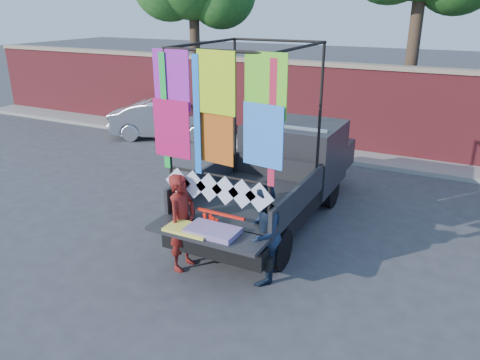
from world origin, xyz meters
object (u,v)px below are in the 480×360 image
at_px(pickup_truck, 284,170).
at_px(woman, 182,222).
at_px(sedan, 167,120).
at_px(man, 261,233).

bearing_deg(pickup_truck, woman, -101.38).
relative_size(pickup_truck, sedan, 1.53).
xyz_separation_m(woman, man, (1.33, 0.22, 0.00)).
bearing_deg(woman, sedan, 38.70).
relative_size(pickup_truck, man, 3.41).
bearing_deg(sedan, pickup_truck, -147.07).
height_order(sedan, woman, woman).
bearing_deg(man, pickup_truck, -177.27).
distance_m(pickup_truck, man, 2.84).
bearing_deg(sedan, woman, -166.55).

